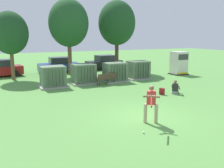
# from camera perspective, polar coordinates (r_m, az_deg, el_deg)

# --- Properties ---
(ground_plane) EXTENTS (96.00, 96.00, 0.00)m
(ground_plane) POSITION_cam_1_polar(r_m,az_deg,el_deg) (11.75, 7.62, -7.88)
(ground_plane) COLOR #5B9947
(transformer_west) EXTENTS (2.10, 1.70, 1.62)m
(transformer_west) POSITION_cam_1_polar(r_m,az_deg,el_deg) (18.64, -13.95, 1.65)
(transformer_west) COLOR #9E9B93
(transformer_west) RESTS_ON ground
(transformer_mid_west) EXTENTS (2.10, 1.70, 1.62)m
(transformer_mid_west) POSITION_cam_1_polar(r_m,az_deg,el_deg) (19.56, -6.81, 2.36)
(transformer_mid_west) COLOR #9E9B93
(transformer_mid_west) RESTS_ON ground
(transformer_mid_east) EXTENTS (2.10, 1.70, 1.62)m
(transformer_mid_east) POSITION_cam_1_polar(r_m,az_deg,el_deg) (20.33, 0.73, 2.79)
(transformer_mid_east) COLOR #9E9B93
(transformer_mid_east) RESTS_ON ground
(transformer_east) EXTENTS (2.10, 1.70, 1.62)m
(transformer_east) POSITION_cam_1_polar(r_m,az_deg,el_deg) (21.73, 6.27, 3.30)
(transformer_east) COLOR #9E9B93
(transformer_east) RESTS_ON ground
(generator_enclosure) EXTENTS (1.60, 1.40, 2.30)m
(generator_enclosure) POSITION_cam_1_polar(r_m,az_deg,el_deg) (25.01, 15.73, 4.82)
(generator_enclosure) COLOR #262626
(generator_enclosure) RESTS_ON ground
(park_bench) EXTENTS (1.84, 0.77, 0.92)m
(park_bench) POSITION_cam_1_polar(r_m,az_deg,el_deg) (19.11, -1.29, 1.46)
(park_bench) COLOR #4C3828
(park_bench) RESTS_ON ground
(batter) EXTENTS (1.14, 1.46, 1.74)m
(batter) POSITION_cam_1_polar(r_m,az_deg,el_deg) (10.70, 9.35, -4.40)
(batter) COLOR tan
(batter) RESTS_ON ground
(sports_ball) EXTENTS (0.09, 0.09, 0.09)m
(sports_ball) POSITION_cam_1_polar(r_m,az_deg,el_deg) (9.88, 7.52, -11.44)
(sports_ball) COLOR white
(sports_ball) RESTS_ON ground
(seated_spectator) EXTENTS (0.76, 0.71, 0.96)m
(seated_spectator) POSITION_cam_1_polar(r_m,az_deg,el_deg) (16.66, 14.94, -1.00)
(seated_spectator) COLOR gray
(seated_spectator) RESTS_ON ground
(backpack) EXTENTS (0.31, 0.35, 0.44)m
(backpack) POSITION_cam_1_polar(r_m,az_deg,el_deg) (16.23, 11.85, -1.77)
(backpack) COLOR maroon
(backpack) RESTS_ON ground
(tree_left) EXTENTS (3.11, 3.11, 5.95)m
(tree_left) POSITION_cam_1_polar(r_m,az_deg,el_deg) (22.76, -23.28, 11.14)
(tree_left) COLOR brown
(tree_left) RESTS_ON ground
(tree_center_left) EXTENTS (3.84, 3.84, 7.33)m
(tree_center_left) POSITION_cam_1_polar(r_m,az_deg,el_deg) (23.99, -10.34, 14.12)
(tree_center_left) COLOR brown
(tree_center_left) RESTS_ON ground
(tree_center_right) EXTENTS (3.94, 3.94, 7.52)m
(tree_center_right) POSITION_cam_1_polar(r_m,az_deg,el_deg) (26.07, 1.17, 14.36)
(tree_center_right) COLOR #4C3828
(tree_center_right) RESTS_ON ground
(parked_car_left_of_center) EXTENTS (4.21, 1.94, 1.62)m
(parked_car_left_of_center) POSITION_cam_1_polar(r_m,az_deg,el_deg) (26.07, -12.61, 4.38)
(parked_car_left_of_center) COLOR navy
(parked_car_left_of_center) RESTS_ON ground
(parked_car_right_of_center) EXTENTS (4.35, 2.23, 1.62)m
(parked_car_right_of_center) POSITION_cam_1_polar(r_m,az_deg,el_deg) (28.06, -1.84, 5.15)
(parked_car_right_of_center) COLOR black
(parked_car_right_of_center) RESTS_ON ground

